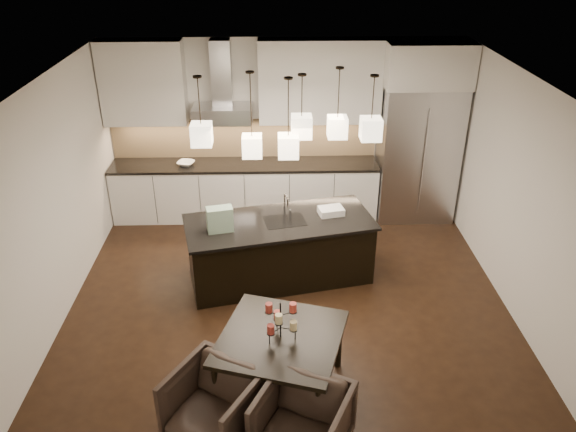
{
  "coord_description": "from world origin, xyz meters",
  "views": [
    {
      "loc": [
        -0.17,
        -5.81,
        4.34
      ],
      "look_at": [
        0.0,
        0.2,
        1.15
      ],
      "focal_mm": 35.0,
      "sensor_mm": 36.0,
      "label": 1
    }
  ],
  "objects_px": {
    "refrigerator": "(417,154)",
    "armchair_right": "(303,424)",
    "island_body": "(280,251)",
    "armchair_left": "(214,405)",
    "dining_table": "(281,363)"
  },
  "relations": [
    {
      "from": "refrigerator",
      "to": "armchair_right",
      "type": "xyz_separation_m",
      "value": [
        -2.04,
        -4.65,
        -0.72
      ]
    },
    {
      "from": "island_body",
      "to": "armchair_right",
      "type": "height_order",
      "value": "island_body"
    },
    {
      "from": "refrigerator",
      "to": "island_body",
      "type": "bearing_deg",
      "value": -141.03
    },
    {
      "from": "armchair_right",
      "to": "refrigerator",
      "type": "bearing_deg",
      "value": 92.58
    },
    {
      "from": "armchair_left",
      "to": "armchair_right",
      "type": "relative_size",
      "value": 1.0
    },
    {
      "from": "dining_table",
      "to": "armchair_left",
      "type": "height_order",
      "value": "armchair_left"
    },
    {
      "from": "armchair_left",
      "to": "refrigerator",
      "type": "bearing_deg",
      "value": 88.14
    },
    {
      "from": "island_body",
      "to": "armchair_right",
      "type": "bearing_deg",
      "value": -99.26
    },
    {
      "from": "dining_table",
      "to": "armchair_right",
      "type": "xyz_separation_m",
      "value": [
        0.18,
        -0.79,
        0.01
      ]
    },
    {
      "from": "refrigerator",
      "to": "armchair_left",
      "type": "xyz_separation_m",
      "value": [
        -2.85,
        -4.4,
        -0.72
      ]
    },
    {
      "from": "refrigerator",
      "to": "armchair_right",
      "type": "distance_m",
      "value": 5.13
    },
    {
      "from": "armchair_left",
      "to": "dining_table",
      "type": "bearing_deg",
      "value": 71.81
    },
    {
      "from": "dining_table",
      "to": "armchair_right",
      "type": "bearing_deg",
      "value": -60.04
    },
    {
      "from": "island_body",
      "to": "armchair_right",
      "type": "relative_size",
      "value": 3.02
    },
    {
      "from": "armchair_left",
      "to": "armchair_right",
      "type": "xyz_separation_m",
      "value": [
        0.8,
        -0.25,
        -0.0
      ]
    }
  ]
}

